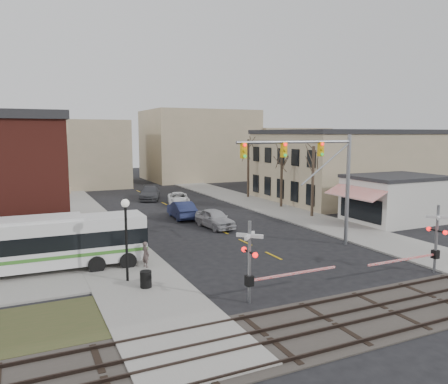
# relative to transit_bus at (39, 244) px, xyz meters

# --- Properties ---
(ground) EXTENTS (160.00, 160.00, 0.00)m
(ground) POSITION_rel_transit_bus_xyz_m (14.18, -4.67, -1.77)
(ground) COLOR black
(ground) RESTS_ON ground
(sidewalk_west) EXTENTS (5.00, 60.00, 0.12)m
(sidewalk_west) POSITION_rel_transit_bus_xyz_m (4.68, 15.33, -1.71)
(sidewalk_west) COLOR gray
(sidewalk_west) RESTS_ON ground
(sidewalk_east) EXTENTS (5.00, 60.00, 0.12)m
(sidewalk_east) POSITION_rel_transit_bus_xyz_m (23.68, 15.33, -1.71)
(sidewalk_east) COLOR gray
(sidewalk_east) RESTS_ON ground
(ballast_strip) EXTENTS (160.00, 5.00, 0.06)m
(ballast_strip) POSITION_rel_transit_bus_xyz_m (14.18, -12.67, -1.74)
(ballast_strip) COLOR #332D28
(ballast_strip) RESTS_ON ground
(rail_tracks) EXTENTS (160.00, 3.91, 0.14)m
(rail_tracks) POSITION_rel_transit_bus_xyz_m (14.18, -12.67, -1.65)
(rail_tracks) COLOR #2D231E
(rail_tracks) RESTS_ON ground
(tan_building) EXTENTS (20.30, 15.30, 8.50)m
(tan_building) POSITION_rel_transit_bus_xyz_m (36.18, 15.33, 2.49)
(tan_building) COLOR gray
(tan_building) RESTS_ON ground
(awning_shop) EXTENTS (9.74, 6.20, 4.30)m
(awning_shop) POSITION_rel_transit_bus_xyz_m (30.15, 2.33, 0.40)
(awning_shop) COLOR beige
(awning_shop) RESTS_ON ground
(tree_east_a) EXTENTS (0.28, 0.28, 6.75)m
(tree_east_a) POSITION_rel_transit_bus_xyz_m (24.68, 7.33, 1.73)
(tree_east_a) COLOR #382B21
(tree_east_a) RESTS_ON sidewalk_east
(tree_east_b) EXTENTS (0.28, 0.28, 6.30)m
(tree_east_b) POSITION_rel_transit_bus_xyz_m (24.98, 13.33, 1.50)
(tree_east_b) COLOR #382B21
(tree_east_b) RESTS_ON sidewalk_east
(tree_east_c) EXTENTS (0.28, 0.28, 7.20)m
(tree_east_c) POSITION_rel_transit_bus_xyz_m (25.18, 21.33, 1.95)
(tree_east_c) COLOR #382B21
(tree_east_c) RESTS_ON sidewalk_east
(transit_bus) EXTENTS (12.17, 2.92, 3.12)m
(transit_bus) POSITION_rel_transit_bus_xyz_m (0.00, 0.00, 0.00)
(transit_bus) COLOR silver
(transit_bus) RESTS_ON ground
(traffic_signal_mast) EXTENTS (9.16, 0.30, 8.00)m
(traffic_signal_mast) POSITION_rel_transit_bus_xyz_m (18.03, -2.27, 3.93)
(traffic_signal_mast) COLOR gray
(traffic_signal_mast) RESTS_ON ground
(rr_crossing_west) EXTENTS (5.60, 1.36, 4.00)m
(rr_crossing_west) POSITION_rel_transit_bus_xyz_m (9.29, -9.11, 0.20)
(rr_crossing_west) COLOR gray
(rr_crossing_west) RESTS_ON ground
(rr_crossing_east) EXTENTS (5.60, 1.36, 4.00)m
(rr_crossing_east) POSITION_rel_transit_bus_xyz_m (20.43, -9.66, 0.20)
(rr_crossing_east) COLOR gray
(rr_crossing_east) RESTS_ON ground
(street_lamp) EXTENTS (0.44, 0.44, 4.49)m
(street_lamp) POSITION_rel_transit_bus_xyz_m (4.22, -3.81, 1.55)
(street_lamp) COLOR black
(street_lamp) RESTS_ON sidewalk_west
(trash_bin) EXTENTS (0.60, 0.60, 0.87)m
(trash_bin) POSITION_rel_transit_bus_xyz_m (4.86, -5.23, -1.21)
(trash_bin) COLOR black
(trash_bin) RESTS_ON sidewalk_west
(car_a) EXTENTS (2.30, 4.86, 1.61)m
(car_a) POSITION_rel_transit_bus_xyz_m (14.22, 6.99, -0.96)
(car_a) COLOR #A6A6AB
(car_a) RESTS_ON ground
(car_b) EXTENTS (2.10, 5.11, 1.65)m
(car_b) POSITION_rel_transit_bus_xyz_m (13.06, 12.19, -0.94)
(car_b) COLOR #1C2448
(car_b) RESTS_ON ground
(car_c) EXTENTS (3.55, 5.40, 1.38)m
(car_c) POSITION_rel_transit_bus_xyz_m (15.43, 19.96, -1.08)
(car_c) COLOR silver
(car_c) RESTS_ON ground
(car_d) EXTENTS (3.97, 5.97, 1.61)m
(car_d) POSITION_rel_transit_bus_xyz_m (13.55, 25.16, -0.96)
(car_d) COLOR #3F4044
(car_d) RESTS_ON ground
(pedestrian_near) EXTENTS (0.56, 0.67, 1.56)m
(pedestrian_near) POSITION_rel_transit_bus_xyz_m (5.77, -1.81, -0.87)
(pedestrian_near) COLOR #574845
(pedestrian_near) RESTS_ON sidewalk_west
(pedestrian_far) EXTENTS (1.17, 1.16, 1.91)m
(pedestrian_far) POSITION_rel_transit_bus_xyz_m (2.68, 1.94, -0.69)
(pedestrian_far) COLOR #303C54
(pedestrian_far) RESTS_ON sidewalk_west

